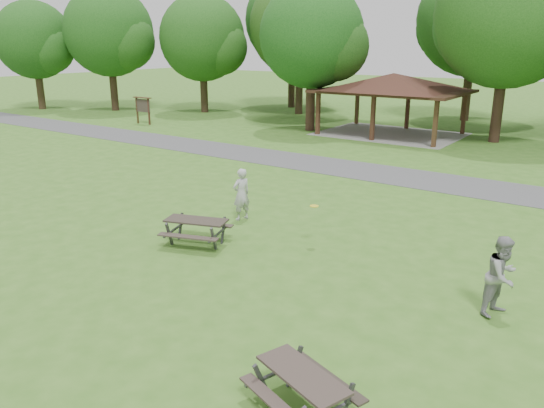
# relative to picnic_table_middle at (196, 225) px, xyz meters

# --- Properties ---
(ground) EXTENTS (160.00, 160.00, 0.00)m
(ground) POSITION_rel_picnic_table_middle_xyz_m (0.95, -3.00, -0.56)
(ground) COLOR #37661D
(ground) RESTS_ON ground
(asphalt_path) EXTENTS (120.00, 3.20, 0.02)m
(asphalt_path) POSITION_rel_picnic_table_middle_xyz_m (0.95, 11.00, -0.55)
(asphalt_path) COLOR #454547
(asphalt_path) RESTS_ON ground
(pavilion) EXTENTS (8.60, 7.01, 3.76)m
(pavilion) POSITION_rel_picnic_table_middle_xyz_m (-3.05, 21.00, 2.50)
(pavilion) COLOR #3A2115
(pavilion) RESTS_ON ground
(notice_board) EXTENTS (1.60, 0.30, 1.88)m
(notice_board) POSITION_rel_picnic_table_middle_xyz_m (-19.05, 15.00, 0.75)
(notice_board) COLOR #332212
(notice_board) RESTS_ON ground
(tree_row_a) EXTENTS (7.56, 7.20, 9.97)m
(tree_row_a) POSITION_rel_picnic_table_middle_xyz_m (-26.96, 19.03, 5.59)
(tree_row_a) COLOR black
(tree_row_a) RESTS_ON ground
(tree_row_b) EXTENTS (7.14, 6.80, 9.28)m
(tree_row_b) POSITION_rel_picnic_table_middle_xyz_m (-19.97, 22.53, 5.10)
(tree_row_b) COLOR black
(tree_row_b) RESTS_ON ground
(tree_row_c) EXTENTS (8.19, 7.80, 10.67)m
(tree_row_c) POSITION_rel_picnic_table_middle_xyz_m (-12.96, 26.03, 5.97)
(tree_row_c) COLOR black
(tree_row_c) RESTS_ON ground
(tree_row_d) EXTENTS (6.93, 6.60, 9.27)m
(tree_row_d) POSITION_rel_picnic_table_middle_xyz_m (-7.97, 19.53, 5.21)
(tree_row_d) COLOR #301F15
(tree_row_d) RESTS_ON ground
(tree_row_e) EXTENTS (8.40, 8.00, 11.02)m
(tree_row_e) POSITION_rel_picnic_table_middle_xyz_m (3.05, 22.03, 6.22)
(tree_row_e) COLOR black
(tree_row_e) RESTS_ON ground
(tree_deep_a) EXTENTS (8.40, 8.00, 11.38)m
(tree_deep_a) POSITION_rel_picnic_table_middle_xyz_m (-15.95, 29.53, 6.57)
(tree_deep_a) COLOR black
(tree_deep_a) RESTS_ON ground
(tree_deep_b) EXTENTS (8.40, 8.00, 11.13)m
(tree_deep_b) POSITION_rel_picnic_table_middle_xyz_m (-0.95, 30.03, 6.32)
(tree_deep_b) COLOR #322016
(tree_deep_b) RESTS_ON ground
(tree_flank_left) EXTENTS (6.72, 6.40, 8.93)m
(tree_flank_left) POSITION_rel_picnic_table_middle_xyz_m (-32.97, 16.03, 4.96)
(tree_flank_left) COLOR #302215
(tree_flank_left) RESTS_ON ground
(picnic_table_middle) EXTENTS (2.13, 1.91, 0.76)m
(picnic_table_middle) POSITION_rel_picnic_table_middle_xyz_m (0.00, 0.00, 0.00)
(picnic_table_middle) COLOR #2A241E
(picnic_table_middle) RESTS_ON ground
(picnic_table_far) EXTENTS (1.96, 1.77, 0.71)m
(picnic_table_far) POSITION_rel_picnic_table_middle_xyz_m (6.33, -4.39, -0.04)
(picnic_table_far) COLOR #302723
(picnic_table_far) RESTS_ON ground
(frisbee_in_flight) EXTENTS (0.31, 0.31, 0.02)m
(frisbee_in_flight) POSITION_rel_picnic_table_middle_xyz_m (2.82, 1.82, 0.63)
(frisbee_in_flight) COLOR yellow
(frisbee_in_flight) RESTS_ON ground
(frisbee_thrower) EXTENTS (0.59, 0.72, 1.72)m
(frisbee_thrower) POSITION_rel_picnic_table_middle_xyz_m (-0.31, 2.48, 0.30)
(frisbee_thrower) COLOR #AFAFB2
(frisbee_thrower) RESTS_ON ground
(frisbee_catcher) EXTENTS (0.90, 1.02, 1.75)m
(frisbee_catcher) POSITION_rel_picnic_table_middle_xyz_m (8.09, 0.70, 0.31)
(frisbee_catcher) COLOR gray
(frisbee_catcher) RESTS_ON ground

